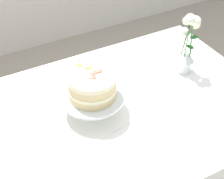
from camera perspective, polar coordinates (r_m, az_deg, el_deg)
dining_table at (r=1.72m, az=2.29°, el=-5.52°), size 1.40×1.00×0.74m
linen_napkin at (r=1.64m, az=-3.08°, el=-3.63°), size 0.36×0.36×0.00m
cake_stand at (r=1.59m, az=-3.18°, el=-1.48°), size 0.29×0.29×0.10m
layer_cake at (r=1.54m, az=-3.29°, el=0.66°), size 0.22×0.22×0.12m
flower_vase at (r=1.83m, az=12.11°, el=7.06°), size 0.10×0.11×0.35m
loose_petal_0 at (r=1.62m, az=8.09°, el=-4.62°), size 0.03×0.03×0.00m
loose_petal_1 at (r=1.42m, az=5.20°, el=-12.81°), size 0.04×0.04×0.00m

